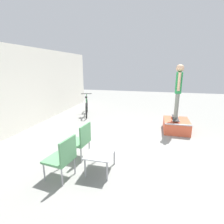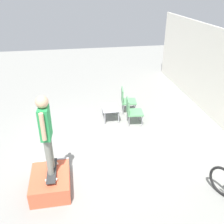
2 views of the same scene
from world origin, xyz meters
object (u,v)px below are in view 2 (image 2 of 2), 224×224
object	(u,v)px
coffee_table	(110,109)
patio_chair_right	(132,110)
person_skater	(46,129)
patio_chair_left	(126,99)
skate_ramp_box	(51,182)
skateboard_on_ramp	(52,171)

from	to	relation	value
coffee_table	patio_chair_right	distance (m)	0.80
person_skater	coffee_table	xyz separation A→B (m)	(-3.01, 1.84, -1.22)
coffee_table	patio_chair_left	xyz separation A→B (m)	(-0.45, 0.67, 0.11)
skate_ramp_box	patio_chair_left	size ratio (longest dim) A/B	1.22
person_skater	skateboard_on_ramp	bearing A→B (deg)	4.58
skate_ramp_box	patio_chair_right	size ratio (longest dim) A/B	1.22
skate_ramp_box	coffee_table	world-z (taller)	coffee_table
skateboard_on_ramp	patio_chair_left	distance (m)	4.28
coffee_table	patio_chair_right	bearing A→B (deg)	57.06
skate_ramp_box	patio_chair_right	xyz separation A→B (m)	(-2.63, 2.56, 0.30)
skate_ramp_box	person_skater	bearing A→B (deg)	130.76
person_skater	patio_chair_left	distance (m)	4.42
skateboard_on_ramp	person_skater	distance (m)	1.11
skate_ramp_box	person_skater	world-z (taller)	person_skater
person_skater	patio_chair_left	world-z (taller)	person_skater
patio_chair_left	skate_ramp_box	bearing A→B (deg)	151.69
skateboard_on_ramp	patio_chair_right	world-z (taller)	patio_chair_right
patio_chair_left	patio_chair_right	size ratio (longest dim) A/B	1.00
coffee_table	skate_ramp_box	bearing A→B (deg)	-31.80
patio_chair_left	person_skater	bearing A→B (deg)	151.91
skateboard_on_ramp	patio_chair_left	world-z (taller)	patio_chair_left
person_skater	skate_ramp_box	bearing A→B (deg)	-44.67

